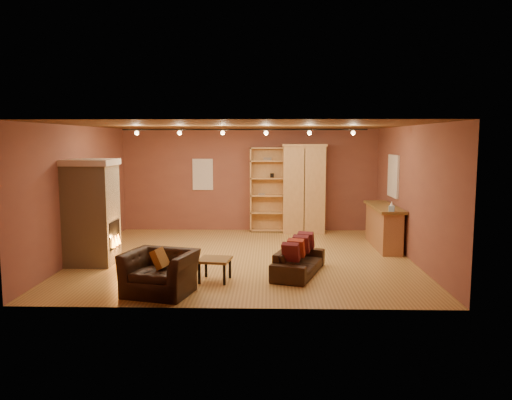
{
  "coord_description": "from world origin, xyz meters",
  "views": [
    {
      "loc": [
        0.53,
        -10.45,
        2.52
      ],
      "look_at": [
        0.25,
        0.2,
        1.21
      ],
      "focal_mm": 35.0,
      "sensor_mm": 36.0,
      "label": 1
    }
  ],
  "objects_px": {
    "loveseat": "(299,256)",
    "fireplace": "(92,212)",
    "armoire": "(304,188)",
    "bar_counter": "(383,226)",
    "bookcase": "(267,189)",
    "coffee_table": "(215,262)",
    "armchair": "(160,265)"
  },
  "relations": [
    {
      "from": "bookcase",
      "to": "armoire",
      "type": "distance_m",
      "value": 1.0
    },
    {
      "from": "bookcase",
      "to": "armoire",
      "type": "xyz_separation_m",
      "value": [
        0.98,
        -0.18,
        0.03
      ]
    },
    {
      "from": "bookcase",
      "to": "armoire",
      "type": "height_order",
      "value": "armoire"
    },
    {
      "from": "armoire",
      "to": "coffee_table",
      "type": "relative_size",
      "value": 3.92
    },
    {
      "from": "bookcase",
      "to": "loveseat",
      "type": "height_order",
      "value": "bookcase"
    },
    {
      "from": "armoire",
      "to": "coffee_table",
      "type": "height_order",
      "value": "armoire"
    },
    {
      "from": "bookcase",
      "to": "coffee_table",
      "type": "bearing_deg",
      "value": -100.53
    },
    {
      "from": "bar_counter",
      "to": "armchair",
      "type": "bearing_deg",
      "value": -140.7
    },
    {
      "from": "armoire",
      "to": "bar_counter",
      "type": "bearing_deg",
      "value": -46.98
    },
    {
      "from": "coffee_table",
      "to": "fireplace",
      "type": "bearing_deg",
      "value": 155.25
    },
    {
      "from": "bookcase",
      "to": "bar_counter",
      "type": "xyz_separation_m",
      "value": [
        2.72,
        -2.05,
        -0.67
      ]
    },
    {
      "from": "bar_counter",
      "to": "loveseat",
      "type": "bearing_deg",
      "value": -131.59
    },
    {
      "from": "fireplace",
      "to": "armoire",
      "type": "bearing_deg",
      "value": 38.22
    },
    {
      "from": "bar_counter",
      "to": "coffee_table",
      "type": "relative_size",
      "value": 3.38
    },
    {
      "from": "loveseat",
      "to": "armoire",
      "type": "bearing_deg",
      "value": 13.2
    },
    {
      "from": "bookcase",
      "to": "bar_counter",
      "type": "height_order",
      "value": "bookcase"
    },
    {
      "from": "fireplace",
      "to": "bar_counter",
      "type": "distance_m",
      "value": 6.49
    },
    {
      "from": "fireplace",
      "to": "bookcase",
      "type": "relative_size",
      "value": 0.92
    },
    {
      "from": "bar_counter",
      "to": "armchair",
      "type": "xyz_separation_m",
      "value": [
        -4.45,
        -3.64,
        -0.03
      ]
    },
    {
      "from": "bookcase",
      "to": "armoire",
      "type": "relative_size",
      "value": 0.96
    },
    {
      "from": "bookcase",
      "to": "armoire",
      "type": "bearing_deg",
      "value": -10.57
    },
    {
      "from": "loveseat",
      "to": "fireplace",
      "type": "bearing_deg",
      "value": 98.66
    },
    {
      "from": "loveseat",
      "to": "coffee_table",
      "type": "relative_size",
      "value": 2.83
    },
    {
      "from": "fireplace",
      "to": "bookcase",
      "type": "xyz_separation_m",
      "value": [
        3.52,
        3.73,
        0.11
      ]
    },
    {
      "from": "fireplace",
      "to": "loveseat",
      "type": "xyz_separation_m",
      "value": [
        4.13,
        -0.7,
        -0.72
      ]
    },
    {
      "from": "armoire",
      "to": "bar_counter",
      "type": "height_order",
      "value": "armoire"
    },
    {
      "from": "armoire",
      "to": "loveseat",
      "type": "xyz_separation_m",
      "value": [
        -0.37,
        -4.24,
        -0.86
      ]
    },
    {
      "from": "armoire",
      "to": "bar_counter",
      "type": "relative_size",
      "value": 1.16
    },
    {
      "from": "fireplace",
      "to": "armchair",
      "type": "xyz_separation_m",
      "value": [
        1.79,
        -1.96,
        -0.59
      ]
    },
    {
      "from": "bookcase",
      "to": "armchair",
      "type": "relative_size",
      "value": 1.89
    },
    {
      "from": "bar_counter",
      "to": "loveseat",
      "type": "height_order",
      "value": "bar_counter"
    },
    {
      "from": "bookcase",
      "to": "armchair",
      "type": "bearing_deg",
      "value": -106.93
    }
  ]
}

